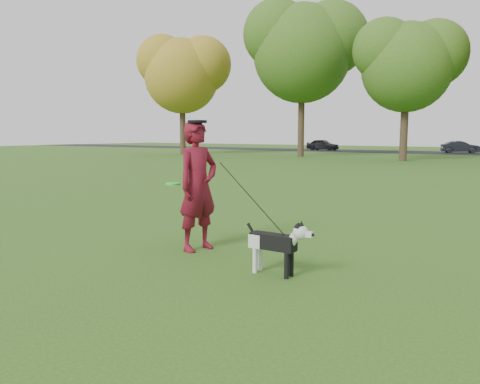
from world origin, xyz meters
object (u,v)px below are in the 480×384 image
Objects in this scene: man at (198,186)px; car_mid at (461,147)px; dog at (278,241)px; car_left at (323,145)px.

man reaches higher than car_mid.
dog is 0.28× the size of car_left.
dog is 40.63m from car_mid.
car_mid is (-2.07, 39.97, -0.43)m from man.
car_left is 1.03× the size of car_mid.
car_left is at bearing 70.78° from car_mid.
man is 42.76m from car_left.
car_left is (-16.83, 40.46, 0.15)m from dog.
car_left is at bearing 112.59° from dog.
man is 2.07× the size of dog.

